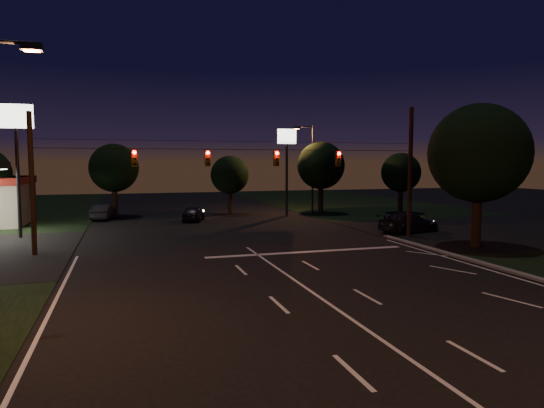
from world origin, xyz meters
name	(u,v)px	position (x,y,z in m)	size (l,w,h in m)	color
ground	(348,317)	(0.00, 0.00, 0.00)	(140.00, 140.00, 0.00)	black
cross_street_right	(492,230)	(20.00, 16.00, 0.00)	(20.00, 16.00, 0.02)	black
center_line	(468,399)	(0.00, -6.00, 0.01)	(0.14, 40.00, 0.01)	silver
stop_bar	(307,252)	(3.00, 11.50, 0.01)	(12.00, 0.50, 0.01)	silver
utility_pole_right	(409,236)	(12.00, 15.00, 0.00)	(0.30, 0.30, 9.00)	black
utility_pole_left	(35,255)	(-12.00, 15.00, 0.00)	(0.28, 0.28, 8.00)	black
signal_span	(243,157)	(0.00, 14.96, 5.50)	(24.00, 0.40, 1.56)	black
pole_sign_left_near	(16,136)	(-14.00, 22.00, 6.98)	(2.20, 0.30, 9.10)	black
pole_sign_right	(287,152)	(8.00, 30.00, 6.24)	(1.80, 0.30, 8.40)	black
street_light_right_far	(310,162)	(11.24, 32.00, 5.24)	(2.20, 0.35, 9.00)	black
tree_right_near	(477,155)	(13.53, 10.17, 5.68)	(6.00, 6.00, 8.76)	black
tree_far_b	(114,169)	(-7.98, 34.13, 4.61)	(4.60, 4.60, 6.98)	black
tree_far_c	(230,175)	(3.02, 33.10, 3.90)	(3.80, 3.80, 5.86)	black
tree_far_d	(321,166)	(12.02, 31.13, 4.83)	(4.80, 4.80, 7.30)	black
tree_far_e	(401,173)	(20.02, 29.11, 4.11)	(4.00, 4.00, 6.18)	black
car_oncoming_a	(193,213)	(-1.29, 28.54, 0.68)	(1.61, 3.99, 1.36)	black
car_oncoming_b	(103,212)	(-9.00, 31.95, 0.71)	(1.49, 4.28, 1.41)	black
car_cross	(409,223)	(13.05, 16.62, 0.74)	(2.07, 5.08, 1.48)	black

